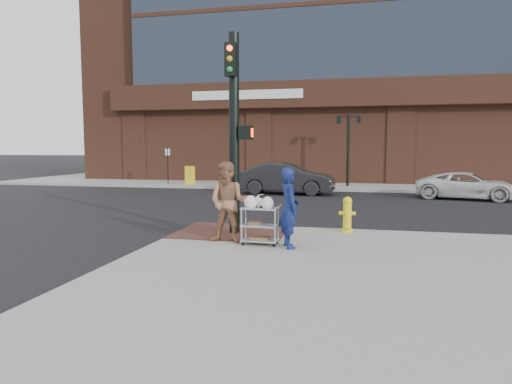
% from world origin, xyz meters
% --- Properties ---
extents(ground, '(220.00, 220.00, 0.00)m').
position_xyz_m(ground, '(0.00, 0.00, 0.00)').
color(ground, black).
rests_on(ground, ground).
extents(sidewalk_far, '(65.00, 36.00, 0.15)m').
position_xyz_m(sidewalk_far, '(12.50, 32.00, 0.07)').
color(sidewalk_far, gray).
rests_on(sidewalk_far, ground).
extents(brick_curb_ramp, '(2.80, 2.40, 0.01)m').
position_xyz_m(brick_curb_ramp, '(-0.60, 0.90, 0.16)').
color(brick_curb_ramp, '#4F2C25').
rests_on(brick_curb_ramp, sidewalk_near).
extents(bank_building, '(42.00, 26.00, 28.00)m').
position_xyz_m(bank_building, '(5.00, 31.00, 14.15)').
color(bank_building, brown).
rests_on(bank_building, sidewalk_far).
extents(lamp_post, '(1.32, 0.22, 4.00)m').
position_xyz_m(lamp_post, '(2.00, 16.00, 2.62)').
color(lamp_post, black).
rests_on(lamp_post, sidewalk_far).
extents(parking_sign, '(0.05, 0.05, 2.20)m').
position_xyz_m(parking_sign, '(-8.50, 15.00, 1.25)').
color(parking_sign, black).
rests_on(parking_sign, sidewalk_far).
extents(traffic_signal_pole, '(0.61, 0.51, 5.00)m').
position_xyz_m(traffic_signal_pole, '(-0.48, 0.77, 2.83)').
color(traffic_signal_pole, black).
rests_on(traffic_signal_pole, sidewalk_near).
extents(woman_blue, '(0.64, 0.76, 1.76)m').
position_xyz_m(woman_blue, '(1.11, -0.61, 1.03)').
color(woman_blue, navy).
rests_on(woman_blue, sidewalk_near).
extents(pedestrian_tan, '(0.93, 0.74, 1.86)m').
position_xyz_m(pedestrian_tan, '(-0.33, -0.37, 1.08)').
color(pedestrian_tan, '#9B6948').
rests_on(pedestrian_tan, sidewalk_near).
extents(sedan_dark, '(4.81, 1.80, 1.57)m').
position_xyz_m(sedan_dark, '(-0.92, 12.12, 0.78)').
color(sedan_dark, black).
rests_on(sedan_dark, ground).
extents(minivan_white, '(4.77, 3.07, 1.22)m').
position_xyz_m(minivan_white, '(7.40, 11.64, 0.61)').
color(minivan_white, silver).
rests_on(minivan_white, ground).
extents(utility_cart, '(0.83, 0.48, 1.13)m').
position_xyz_m(utility_cart, '(0.44, -0.46, 0.66)').
color(utility_cart, '#9F9FA4').
rests_on(utility_cart, sidewalk_near).
extents(fire_hydrant, '(0.43, 0.30, 0.92)m').
position_xyz_m(fire_hydrant, '(2.32, 1.55, 0.62)').
color(fire_hydrant, yellow).
rests_on(fire_hydrant, sidewalk_near).
extents(newsbox_yellow, '(0.53, 0.50, 1.07)m').
position_xyz_m(newsbox_yellow, '(-7.19, 15.19, 0.68)').
color(newsbox_yellow, yellow).
rests_on(newsbox_yellow, sidewalk_far).
extents(newsbox_blue, '(0.41, 0.38, 0.92)m').
position_xyz_m(newsbox_blue, '(-4.74, 15.30, 0.61)').
color(newsbox_blue, '#1B3DB3').
rests_on(newsbox_blue, sidewalk_far).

